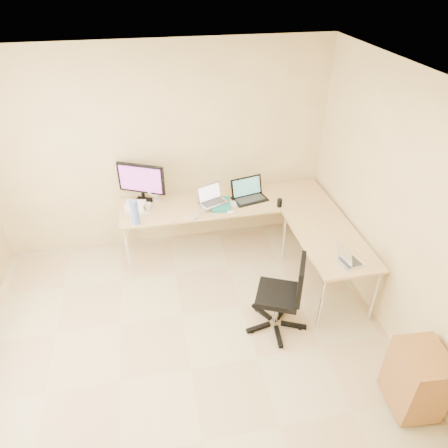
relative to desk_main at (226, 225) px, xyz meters
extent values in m
plane|color=tan|center=(-0.72, -1.85, -0.36)|extent=(4.50, 4.50, 0.00)
plane|color=white|center=(-0.72, -1.85, 2.24)|extent=(4.50, 4.50, 0.00)
plane|color=#E3C988|center=(-0.72, 0.40, 0.93)|extent=(4.50, 0.00, 4.50)
plane|color=#E3C988|center=(1.38, -1.85, 0.93)|extent=(0.00, 4.50, 4.50)
cube|color=tan|center=(0.00, 0.00, 0.00)|extent=(2.65, 0.70, 0.73)
cube|color=tan|center=(0.98, -1.00, 0.00)|extent=(0.70, 1.30, 0.73)
cube|color=black|center=(-1.02, 0.20, 0.62)|extent=(0.63, 0.44, 0.52)
cube|color=#156B68|center=(-0.09, -0.11, 0.39)|extent=(0.27, 0.34, 0.05)
cube|color=#ADA9C0|center=(-0.19, -0.10, 0.52)|extent=(0.40, 0.36, 0.21)
cube|color=black|center=(0.30, -0.02, 0.50)|extent=(0.48, 0.40, 0.27)
cube|color=silver|center=(-0.12, -0.11, 0.38)|extent=(0.45, 0.13, 0.02)
ellipsoid|color=silver|center=(0.00, -0.30, 0.38)|extent=(0.11, 0.08, 0.04)
imported|color=beige|center=(-0.97, -0.02, 0.41)|extent=(0.11, 0.11, 0.09)
cylinder|color=white|center=(-0.45, -0.30, 0.38)|extent=(0.18, 0.18, 0.03)
cylinder|color=#5174BE|center=(-1.13, -0.30, 0.52)|extent=(0.09, 0.09, 0.31)
cube|color=beige|center=(-1.13, 0.01, 0.37)|extent=(0.29, 0.33, 0.01)
cube|color=white|center=(-1.13, 0.04, 0.41)|extent=(0.27, 0.22, 0.09)
cylinder|color=silver|center=(-0.87, 0.20, 0.49)|extent=(0.24, 0.24, 0.25)
cylinder|color=black|center=(0.62, -0.26, 0.42)|extent=(0.08, 0.08, 0.10)
cube|color=silver|center=(1.00, -1.44, 0.46)|extent=(0.33, 0.28, 0.19)
cube|color=black|center=(0.24, -1.46, 0.14)|extent=(0.73, 0.73, 0.91)
cube|color=#9E753E|center=(1.13, -2.59, -0.01)|extent=(0.40, 0.48, 0.63)
camera|label=1|loc=(-0.89, -4.35, 3.02)|focal=32.67mm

